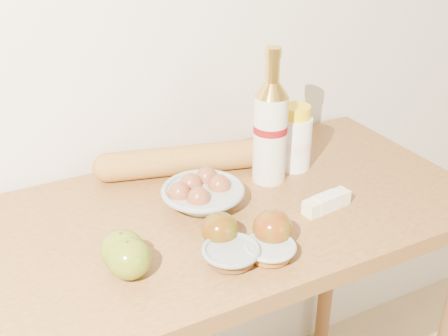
{
  "coord_description": "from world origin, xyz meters",
  "views": [
    {
      "loc": [
        -0.48,
        0.23,
        1.57
      ],
      "look_at": [
        0.0,
        1.15,
        1.02
      ],
      "focal_mm": 45.0,
      "sensor_mm": 36.0,
      "label": 1
    }
  ],
  "objects_px": {
    "table": "(218,255)",
    "bourbon_bottle": "(270,129)",
    "cream_bottle": "(295,139)",
    "egg_bowl": "(202,193)",
    "baguette": "(181,160)"
  },
  "relations": [
    {
      "from": "table",
      "to": "bourbon_bottle",
      "type": "height_order",
      "value": "bourbon_bottle"
    },
    {
      "from": "cream_bottle",
      "to": "egg_bowl",
      "type": "xyz_separation_m",
      "value": [
        -0.29,
        -0.06,
        -0.05
      ]
    },
    {
      "from": "cream_bottle",
      "to": "bourbon_bottle",
      "type": "bearing_deg",
      "value": -156.87
    },
    {
      "from": "bourbon_bottle",
      "to": "egg_bowl",
      "type": "distance_m",
      "value": 0.22
    },
    {
      "from": "table",
      "to": "cream_bottle",
      "type": "relative_size",
      "value": 7.19
    },
    {
      "from": "baguette",
      "to": "egg_bowl",
      "type": "bearing_deg",
      "value": -81.83
    },
    {
      "from": "bourbon_bottle",
      "to": "baguette",
      "type": "bearing_deg",
      "value": 158.98
    },
    {
      "from": "egg_bowl",
      "to": "baguette",
      "type": "xyz_separation_m",
      "value": [
        0.02,
        0.16,
        0.01
      ]
    },
    {
      "from": "cream_bottle",
      "to": "baguette",
      "type": "distance_m",
      "value": 0.29
    },
    {
      "from": "table",
      "to": "egg_bowl",
      "type": "distance_m",
      "value": 0.16
    },
    {
      "from": "table",
      "to": "egg_bowl",
      "type": "height_order",
      "value": "egg_bowl"
    },
    {
      "from": "bourbon_bottle",
      "to": "baguette",
      "type": "xyz_separation_m",
      "value": [
        -0.18,
        0.13,
        -0.1
      ]
    },
    {
      "from": "egg_bowl",
      "to": "bourbon_bottle",
      "type": "bearing_deg",
      "value": 8.55
    },
    {
      "from": "baguette",
      "to": "table",
      "type": "bearing_deg",
      "value": -74.4
    },
    {
      "from": "table",
      "to": "baguette",
      "type": "xyz_separation_m",
      "value": [
        -0.0,
        0.2,
        0.16
      ]
    }
  ]
}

